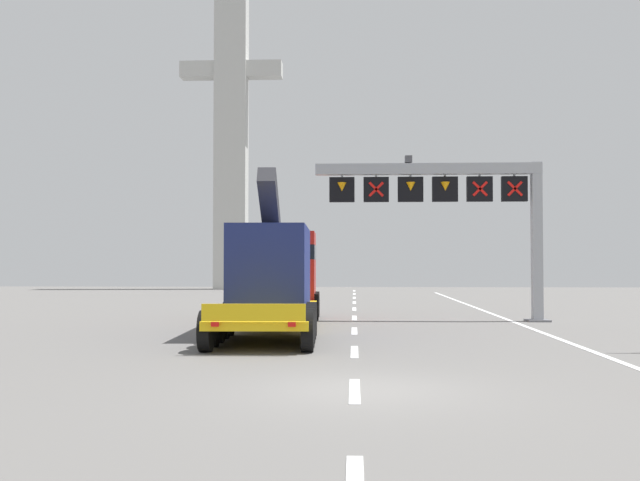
{
  "coord_description": "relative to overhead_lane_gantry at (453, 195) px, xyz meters",
  "views": [
    {
      "loc": [
        -0.13,
        -13.68,
        2.38
      ],
      "look_at": [
        -1.36,
        12.35,
        3.16
      ],
      "focal_mm": 40.8,
      "sensor_mm": 36.0,
      "label": 1
    }
  ],
  "objects": [
    {
      "name": "bridge_pylon_distant",
      "position": [
        -14.85,
        33.85,
        10.91
      ],
      "size": [
        9.0,
        2.0,
        31.29
      ],
      "color": "#B7B7B2",
      "rests_on": "ground"
    },
    {
      "name": "overhead_lane_gantry",
      "position": [
        0.0,
        0.0,
        0.0
      ],
      "size": [
        9.38,
        0.9,
        6.71
      ],
      "color": "#9EA0A5",
      "rests_on": "ground"
    },
    {
      "name": "lane_markings",
      "position": [
        -3.99,
        4.31,
        -5.12
      ],
      "size": [
        0.2,
        55.11,
        0.01
      ],
      "color": "silver",
      "rests_on": "ground"
    },
    {
      "name": "edge_line_right",
      "position": [
        2.33,
        -3.94,
        -5.12
      ],
      "size": [
        0.2,
        63.0,
        0.01
      ],
      "primitive_type": "cube",
      "color": "silver",
      "rests_on": "ground"
    },
    {
      "name": "ground",
      "position": [
        -3.87,
        -15.94,
        -5.12
      ],
      "size": [
        112.0,
        112.0,
        0.0
      ],
      "primitive_type": "plane",
      "color": "slate"
    },
    {
      "name": "heavy_haul_truck_yellow",
      "position": [
        -6.82,
        -3.01,
        -3.13
      ],
      "size": [
        3.39,
        14.13,
        5.3
      ],
      "color": "yellow",
      "rests_on": "ground"
    }
  ]
}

